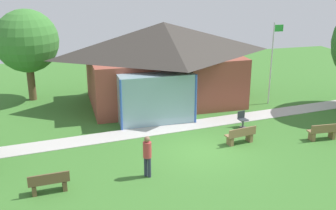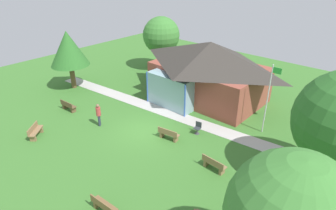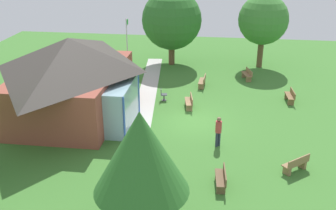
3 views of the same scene
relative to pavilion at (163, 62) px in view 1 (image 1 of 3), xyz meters
name	(u,v)px [view 1 (image 1 of 3)]	position (x,y,z in m)	size (l,w,h in m)	color
ground_plane	(203,151)	(-0.15, -7.48, -2.59)	(44.00, 44.00, 0.00)	#3D752D
pavilion	(163,62)	(0.00, 0.00, 0.00)	(9.96, 7.57, 4.98)	brown
footpath	(182,126)	(-0.15, -4.31, -2.58)	(25.67, 1.30, 0.03)	#BCB7B2
flagpole	(272,60)	(6.26, -2.01, 0.19)	(0.64, 0.08, 5.01)	silver
bench_mid_right	(323,132)	(5.97, -7.81, -2.19)	(1.52, 0.52, 0.84)	olive
bench_rear_near_path	(241,136)	(1.89, -7.15, -2.19)	(1.55, 0.67, 0.84)	olive
bench_mid_left	(49,183)	(-6.93, -9.34, -2.19)	(1.53, 0.55, 0.84)	brown
patio_chair_lawn_spare	(242,120)	(2.91, -5.22, -2.18)	(0.51, 0.51, 0.86)	#33383D
visitor_strolling_lawn	(147,153)	(-3.12, -9.12, -1.57)	(0.34, 0.34, 1.74)	#2D3347
tree_behind_pavilion_left	(27,41)	(-7.93, 2.83, 1.17)	(3.88, 3.88, 5.72)	brown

